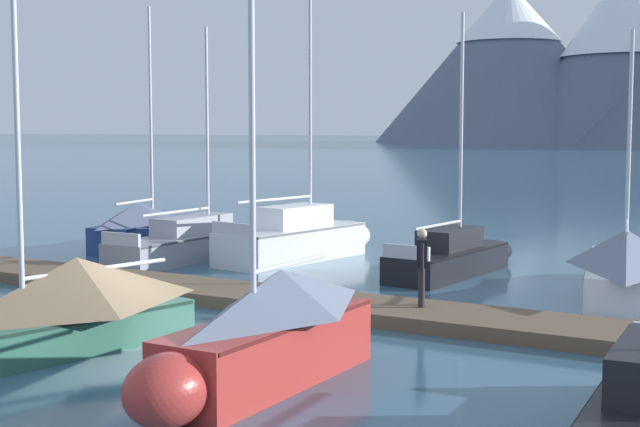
{
  "coord_description": "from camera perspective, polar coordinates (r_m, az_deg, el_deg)",
  "views": [
    {
      "loc": [
        11.0,
        -14.28,
        4.18
      ],
      "look_at": [
        0.0,
        6.0,
        2.0
      ],
      "focal_mm": 52.08,
      "sensor_mm": 36.0,
      "label": 1
    }
  ],
  "objects": [
    {
      "name": "dock",
      "position": [
        21.71,
        -2.53,
        -5.32
      ],
      "size": [
        21.25,
        2.82,
        0.3
      ],
      "color": "brown",
      "rests_on": "ground"
    },
    {
      "name": "sailboat_nearest_berth",
      "position": [
        32.54,
        -10.57,
        -0.72
      ],
      "size": [
        2.33,
        5.95,
        8.24
      ],
      "color": "navy",
      "rests_on": "ground"
    },
    {
      "name": "sailboat_outer_slip",
      "position": [
        14.93,
        -3.59,
        -7.37
      ],
      "size": [
        1.68,
        5.6,
        7.34
      ],
      "color": "#B2332D",
      "rests_on": "ground"
    },
    {
      "name": "mountain_west_summit",
      "position": [
        243.25,
        11.51,
        9.19
      ],
      "size": [
        67.39,
        67.39,
        40.09
      ],
      "color": "slate",
      "rests_on": "ground"
    },
    {
      "name": "sailboat_end_of_dock",
      "position": [
        23.82,
        18.26,
        -2.99
      ],
      "size": [
        2.89,
        7.0,
        6.52
      ],
      "color": "white",
      "rests_on": "ground"
    },
    {
      "name": "sailboat_second_berth",
      "position": [
        29.67,
        -7.57,
        -1.68
      ],
      "size": [
        1.8,
        7.28,
        7.3
      ],
      "color": "#93939E",
      "rests_on": "ground"
    },
    {
      "name": "person_on_dock",
      "position": [
        20.1,
        6.27,
        -2.99
      ],
      "size": [
        0.35,
        0.55,
        1.69
      ],
      "color": "#232328",
      "rests_on": "dock"
    },
    {
      "name": "sailboat_mid_dock_port",
      "position": [
        29.19,
        -1.22,
        -1.48
      ],
      "size": [
        2.75,
        6.53,
        9.08
      ],
      "color": "silver",
      "rests_on": "ground"
    },
    {
      "name": "ground_plane",
      "position": [
        18.5,
        -8.98,
        -7.73
      ],
      "size": [
        700.0,
        700.0,
        0.0
      ],
      "primitive_type": "plane",
      "color": "#335B75"
    },
    {
      "name": "sailboat_mid_dock_starboard",
      "position": [
        17.9,
        -15.76,
        -5.61
      ],
      "size": [
        2.91,
        6.14,
        8.78
      ],
      "color": "#336B56",
      "rests_on": "ground"
    },
    {
      "name": "sailboat_far_berth",
      "position": [
        26.62,
        8.35,
        -2.56
      ],
      "size": [
        2.06,
        6.19,
        7.35
      ],
      "color": "black",
      "rests_on": "ground"
    },
    {
      "name": "mountain_central_massif",
      "position": [
        236.5,
        18.5,
        9.91
      ],
      "size": [
        57.54,
        57.54,
        44.77
      ],
      "color": "slate",
      "rests_on": "ground"
    }
  ]
}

